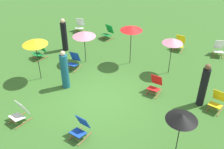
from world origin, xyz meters
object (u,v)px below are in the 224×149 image
at_px(person_0, 204,86).
at_px(person_1, 64,35).
at_px(deckchair_10, 20,113).
at_px(umbrella_4, 182,117).
at_px(deckchair_2, 40,51).
at_px(deckchair_5, 180,43).
at_px(deckchair_7, 155,85).
at_px(person_2, 65,71).
at_px(deckchair_4, 217,101).
at_px(deckchair_9, 108,32).
at_px(umbrella_1, 131,28).
at_px(deckchair_3, 81,128).
at_px(deckchair_6, 219,49).
at_px(umbrella_2, 35,42).
at_px(deckchair_0, 74,61).
at_px(deckchair_11, 80,26).
at_px(umbrella_0, 173,41).
at_px(umbrella_3, 84,34).

distance_m(person_0, person_1, 7.68).
distance_m(deckchair_10, umbrella_4, 5.91).
bearing_deg(deckchair_2, deckchair_5, 48.51).
xyz_separation_m(deckchair_7, person_2, (-3.70, -1.20, 0.48)).
bearing_deg(deckchair_4, deckchair_9, 161.28).
xyz_separation_m(umbrella_1, person_1, (-3.74, -0.12, -1.04)).
relative_size(deckchair_3, umbrella_4, 0.43).
relative_size(deckchair_5, deckchair_6, 0.99).
relative_size(deckchair_2, deckchair_7, 1.04).
height_order(deckchair_6, umbrella_2, umbrella_2).
distance_m(deckchair_7, deckchair_10, 5.55).
height_order(umbrella_4, person_1, umbrella_4).
distance_m(deckchair_0, person_1, 2.02).
bearing_deg(umbrella_4, deckchair_5, 101.01).
height_order(deckchair_11, person_2, person_2).
bearing_deg(umbrella_2, deckchair_4, 7.99).
bearing_deg(person_1, deckchair_3, 64.38).
xyz_separation_m(deckchair_10, umbrella_1, (2.29, 5.57, 1.54)).
relative_size(deckchair_9, umbrella_0, 0.48).
relative_size(deckchair_0, umbrella_2, 0.42).
relative_size(deckchair_6, person_2, 0.47).
bearing_deg(deckchair_2, deckchair_4, 14.45).
bearing_deg(person_2, umbrella_0, 109.37).
xyz_separation_m(umbrella_2, person_0, (7.04, 1.09, -0.97)).
bearing_deg(umbrella_2, deckchair_10, -68.79).
distance_m(deckchair_10, umbrella_2, 3.18).
bearing_deg(deckchair_7, umbrella_0, 90.03).
bearing_deg(deckchair_9, umbrella_4, -35.10).
bearing_deg(umbrella_0, person_1, -179.58).
bearing_deg(deckchair_6, deckchair_4, -97.73).
relative_size(deckchair_0, deckchair_7, 1.00).
relative_size(deckchair_0, deckchair_9, 0.96).
distance_m(deckchair_2, person_2, 3.12).
height_order(umbrella_0, person_0, person_0).
xyz_separation_m(deckchair_6, umbrella_1, (-3.99, -2.67, 1.54)).
relative_size(umbrella_4, person_1, 1.06).
bearing_deg(deckchair_0, person_1, 134.78).
bearing_deg(deckchair_3, deckchair_7, 75.18).
distance_m(deckchair_6, umbrella_0, 3.64).
distance_m(deckchair_11, person_2, 5.88).
bearing_deg(deckchair_9, person_1, -107.51).
height_order(deckchair_10, person_1, person_1).
relative_size(deckchair_7, umbrella_2, 0.42).
bearing_deg(deckchair_2, umbrella_2, -35.42).
distance_m(deckchair_2, umbrella_1, 4.93).
bearing_deg(umbrella_3, umbrella_0, 9.75).
relative_size(deckchair_4, deckchair_10, 0.99).
height_order(deckchair_9, umbrella_3, umbrella_3).
height_order(deckchair_5, person_0, person_0).
bearing_deg(deckchair_11, umbrella_1, -42.39).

